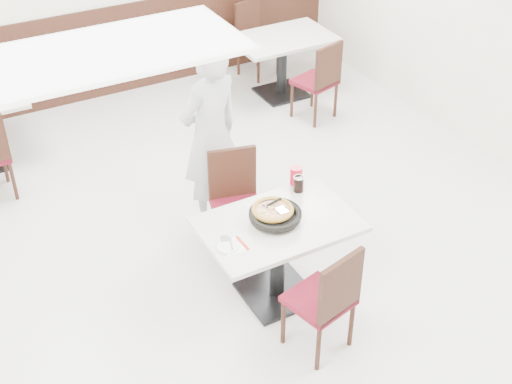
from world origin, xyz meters
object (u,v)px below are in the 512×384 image
bg_chair_right_far (258,40)px  pizza_pan (275,217)px  chair_near (319,297)px  diner_person (210,136)px  chair_far (238,207)px  side_plate (228,247)px  red_cup (296,176)px  bg_table_right (282,66)px  cola_glass (299,184)px  bg_chair_right_near (315,80)px  pizza (273,211)px  main_table (278,260)px

bg_chair_right_far → pizza_pan: bearing=46.0°
chair_near → bg_chair_right_far: same height
chair_near → pizza_pan: bearing=76.9°
diner_person → chair_far: bearing=72.4°
side_plate → diner_person: 1.39m
red_cup → bg_table_right: (1.48, 2.73, -0.45)m
red_cup → chair_far: bearing=145.9°
pizza_pan → bg_table_right: pizza_pan is taller
chair_far → cola_glass: 0.62m
chair_near → bg_chair_right_near: (1.92, 3.04, 0.00)m
side_plate → bg_table_right: size_ratio=0.14×
chair_far → side_plate: chair_far is taller
cola_glass → bg_chair_right_far: bg_chair_right_far is taller
chair_near → pizza: size_ratio=3.35×
pizza_pan → bg_chair_right_near: bg_chair_right_near is taller
chair_far → pizza_pan: chair_far is taller
chair_far → bg_chair_right_near: (1.92, 1.77, 0.00)m
chair_near → cola_glass: (0.37, 0.90, 0.34)m
bg_table_right → red_cup: bearing=-118.5°
side_plate → red_cup: red_cup is taller
chair_far → bg_chair_right_near: bearing=-123.6°
side_plate → bg_table_right: 3.99m
side_plate → cola_glass: bearing=24.0°
bg_chair_right_near → main_table: bearing=-144.5°
pizza → chair_far: bearing=90.2°
pizza_pan → bg_chair_right_far: size_ratio=0.42×
chair_near → bg_chair_right_near: bearing=44.0°
bg_table_right → cola_glass: bearing=-118.2°
pizza_pan → pizza: 0.05m
chair_far → side_plate: (-0.47, -0.74, 0.28)m
chair_near → chair_far: same height
chair_near → bg_table_right: 4.18m
side_plate → red_cup: bearing=28.3°
red_cup → bg_chair_right_near: bearing=53.5°
diner_person → bg_chair_right_near: size_ratio=1.88×
red_cup → bg_chair_right_near: 2.57m
red_cup → diner_person: size_ratio=0.09×
pizza_pan → main_table: bearing=-53.9°
cola_glass → bg_table_right: (1.52, 2.83, -0.44)m
main_table → pizza_pan: size_ratio=3.04×
pizza → chair_near: bearing=-89.9°
chair_near → side_plate: 0.76m
bg_chair_right_far → chair_far: bearing=41.5°
red_cup → bg_table_right: size_ratio=0.13×
main_table → cola_glass: (0.36, 0.29, 0.44)m
pizza_pan → red_cup: bearing=41.5°
pizza_pan → cola_glass: (0.37, 0.26, 0.02)m
main_table → bg_chair_right_far: (1.89, 3.74, 0.10)m
chair_near → bg_table_right: chair_near is taller
diner_person → bg_chair_right_far: bearing=-142.0°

